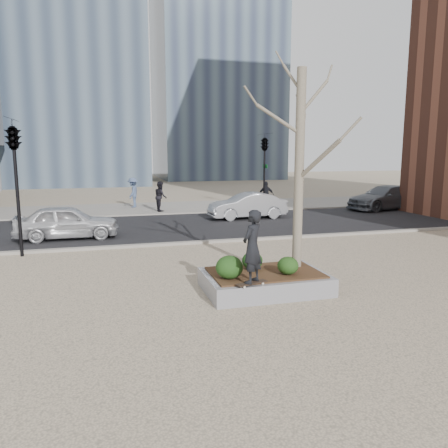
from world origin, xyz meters
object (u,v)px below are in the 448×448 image
object	(u,v)px
skateboarder	(252,247)
police_car	(67,222)
skateboard	(252,284)
planter	(265,282)

from	to	relation	value
skateboarder	police_car	distance (m)	10.25
skateboard	police_car	distance (m)	10.23
planter	police_car	xyz separation A→B (m)	(-5.23, 8.26, 0.47)
planter	skateboard	bearing A→B (deg)	-126.34
skateboarder	police_car	world-z (taller)	skateboarder
planter	skateboarder	size ratio (longest dim) A/B	1.81
planter	skateboarder	distance (m)	1.57
skateboard	police_car	xyz separation A→B (m)	(-4.59, 9.14, 0.21)
police_car	skateboard	bearing A→B (deg)	-153.40
skateboard	police_car	bearing A→B (deg)	99.12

